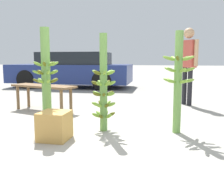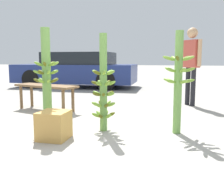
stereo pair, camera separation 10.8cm
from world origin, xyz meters
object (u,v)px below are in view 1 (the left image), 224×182
banana_stalk_center (104,87)px  produce_crate (55,126)px  banana_stalk_right (178,80)px  market_bench (43,89)px  parked_car (72,70)px  banana_stalk_left (46,78)px  vendor_person (188,58)px

banana_stalk_center → produce_crate: banana_stalk_center is taller
banana_stalk_center → banana_stalk_right: 1.05m
banana_stalk_right → market_bench: size_ratio=0.97×
banana_stalk_center → market_bench: (-1.53, 1.15, -0.21)m
parked_car → produce_crate: parked_car is taller
banana_stalk_center → banana_stalk_right: banana_stalk_right is taller
banana_stalk_left → banana_stalk_right: (1.86, 0.24, -0.01)m
banana_stalk_center → vendor_person: 2.79m
banana_stalk_left → vendor_person: size_ratio=0.86×
banana_stalk_right → vendor_person: 2.33m
banana_stalk_center → banana_stalk_left: bearing=-171.4°
market_bench → parked_car: parked_car is taller
banana_stalk_left → market_bench: size_ratio=1.02×
vendor_person → parked_car: vendor_person is taller
banana_stalk_right → produce_crate: bearing=-157.3°
vendor_person → parked_car: size_ratio=0.39×
banana_stalk_left → parked_car: (-1.71, 5.46, -0.12)m
banana_stalk_left → market_bench: bearing=119.2°
banana_stalk_right → produce_crate: (-1.56, -0.65, -0.57)m
market_bench → produce_crate: 1.98m
parked_car → produce_crate: bearing=-161.8°
produce_crate → parked_car: bearing=108.9°
market_bench → parked_car: size_ratio=0.33×
vendor_person → parked_car: 4.89m
vendor_person → market_bench: size_ratio=1.18×
banana_stalk_center → market_bench: bearing=143.3°
banana_stalk_left → banana_stalk_center: banana_stalk_left is taller
banana_stalk_left → market_bench: banana_stalk_left is taller
banana_stalk_center → produce_crate: (-0.52, -0.54, -0.46)m
vendor_person → market_bench: 3.21m
vendor_person → produce_crate: 3.59m
banana_stalk_right → parked_car: banana_stalk_right is taller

